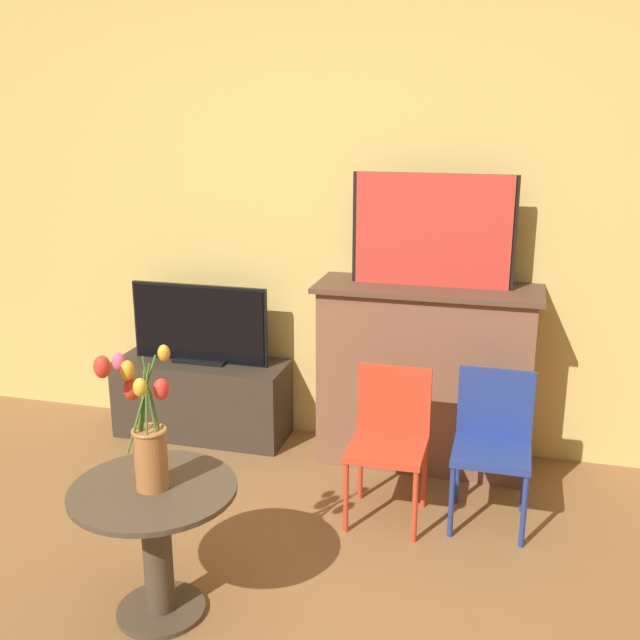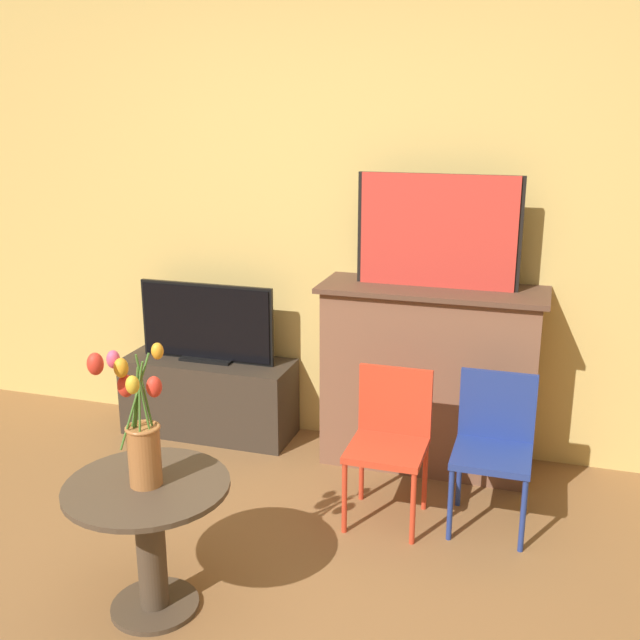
# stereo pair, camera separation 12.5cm
# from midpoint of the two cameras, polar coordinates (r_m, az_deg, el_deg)

# --- Properties ---
(wall_back) EXTENTS (8.00, 0.06, 2.70)m
(wall_back) POSITION_cam_midpoint_polar(r_m,az_deg,el_deg) (4.03, 0.61, 9.20)
(wall_back) COLOR #E0BC66
(wall_back) RESTS_ON ground
(fireplace_mantel) EXTENTS (1.13, 0.43, 0.96)m
(fireplace_mantel) POSITION_cam_midpoint_polar(r_m,az_deg,el_deg) (3.92, 7.10, -4.03)
(fireplace_mantel) COLOR brown
(fireplace_mantel) RESTS_ON ground
(painting) EXTENTS (0.81, 0.03, 0.56)m
(painting) POSITION_cam_midpoint_polar(r_m,az_deg,el_deg) (3.74, 7.63, 6.77)
(painting) COLOR black
(painting) RESTS_ON fireplace_mantel
(tv_stand) EXTENTS (0.97, 0.36, 0.44)m
(tv_stand) POSITION_cam_midpoint_polar(r_m,az_deg,el_deg) (4.35, -9.77, -5.90)
(tv_stand) COLOR #382D23
(tv_stand) RESTS_ON ground
(tv_monitor) EXTENTS (0.79, 0.12, 0.44)m
(tv_monitor) POSITION_cam_midpoint_polar(r_m,az_deg,el_deg) (4.22, -10.01, -0.39)
(tv_monitor) COLOR black
(tv_monitor) RESTS_ON tv_stand
(chair_red) EXTENTS (0.34, 0.34, 0.69)m
(chair_red) POSITION_cam_midpoint_polar(r_m,az_deg,el_deg) (3.44, 4.30, -8.63)
(chair_red) COLOR red
(chair_red) RESTS_ON ground
(chair_blue) EXTENTS (0.34, 0.34, 0.69)m
(chair_blue) POSITION_cam_midpoint_polar(r_m,az_deg,el_deg) (3.47, 12.02, -8.74)
(chair_blue) COLOR navy
(chair_blue) RESTS_ON ground
(side_table) EXTENTS (0.60, 0.60, 0.52)m
(side_table) POSITION_cam_midpoint_polar(r_m,az_deg,el_deg) (2.90, -13.64, -15.45)
(side_table) COLOR #4C3D2D
(side_table) RESTS_ON ground
(vase_tulips) EXTENTS (0.22, 0.20, 0.52)m
(vase_tulips) POSITION_cam_midpoint_polar(r_m,az_deg,el_deg) (2.72, -14.43, -8.39)
(vase_tulips) COLOR #AD6B38
(vase_tulips) RESTS_ON side_table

